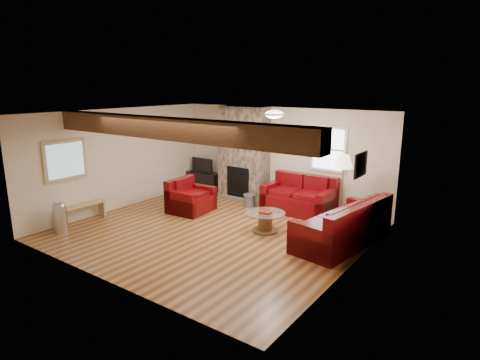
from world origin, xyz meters
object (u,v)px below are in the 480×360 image
object	(u,v)px
armchair_red	(191,196)
sofa_three	(342,222)
floor_lamp	(344,165)
television	(204,165)
coffee_table	(265,222)
tv_cabinet	(204,181)
loveseat	(299,194)

from	to	relation	value
armchair_red	sofa_three	bearing A→B (deg)	-90.94
armchair_red	floor_lamp	distance (m)	3.71
television	floor_lamp	xyz separation A→B (m)	(4.50, -0.60, 0.61)
sofa_three	coffee_table	bearing A→B (deg)	-70.23
sofa_three	armchair_red	distance (m)	3.82
floor_lamp	armchair_red	bearing A→B (deg)	-160.49
television	floor_lamp	distance (m)	4.58
tv_cabinet	floor_lamp	distance (m)	4.67
coffee_table	television	bearing A→B (deg)	150.27
armchair_red	television	distance (m)	2.15
loveseat	sofa_three	bearing A→B (deg)	-38.74
sofa_three	coffee_table	world-z (taller)	sofa_three
sofa_three	armchair_red	bearing A→B (deg)	-78.23
coffee_table	floor_lamp	world-z (taller)	floor_lamp
television	coffee_table	bearing A→B (deg)	-29.73
sofa_three	loveseat	distance (m)	2.09
sofa_three	coffee_table	xyz separation A→B (m)	(-1.58, -0.31, -0.23)
armchair_red	tv_cabinet	world-z (taller)	armchair_red
tv_cabinet	television	distance (m)	0.48
loveseat	armchair_red	distance (m)	2.65
armchair_red	coffee_table	world-z (taller)	armchair_red
sofa_three	television	xyz separation A→B (m)	(-4.93, 1.60, 0.31)
coffee_table	floor_lamp	bearing A→B (deg)	48.57
armchair_red	floor_lamp	size ratio (longest dim) A/B	0.62
floor_lamp	television	bearing A→B (deg)	172.39
loveseat	television	xyz separation A→B (m)	(-3.30, 0.30, 0.30)
sofa_three	coffee_table	size ratio (longest dim) A/B	2.67
sofa_three	tv_cabinet	size ratio (longest dim) A/B	2.14
coffee_table	tv_cabinet	distance (m)	3.85
armchair_red	coffee_table	size ratio (longest dim) A/B	1.16
tv_cabinet	floor_lamp	xyz separation A→B (m)	(4.50, -0.60, 1.09)
sofa_three	floor_lamp	xyz separation A→B (m)	(-0.43, 1.00, 0.92)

